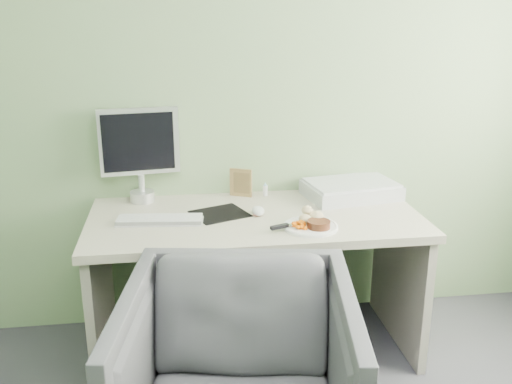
{
  "coord_description": "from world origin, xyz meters",
  "views": [
    {
      "loc": [
        -0.36,
        -0.94,
        1.68
      ],
      "look_at": [
        -0.01,
        1.5,
        0.89
      ],
      "focal_mm": 40.0,
      "sensor_mm": 36.0,
      "label": 1
    }
  ],
  "objects": [
    {
      "name": "steak",
      "position": [
        0.26,
        1.39,
        0.76
      ],
      "size": [
        0.12,
        0.12,
        0.03
      ],
      "primitive_type": "cylinder",
      "rotation": [
        0.0,
        0.0,
        0.16
      ],
      "color": "black",
      "rests_on": "plate"
    },
    {
      "name": "steak_knife",
      "position": [
        0.11,
        1.41,
        0.76
      ],
      "size": [
        0.22,
        0.1,
        0.02
      ],
      "rotation": [
        0.0,
        0.0,
        0.38
      ],
      "color": "silver",
      "rests_on": "plate"
    },
    {
      "name": "scanner",
      "position": [
        0.54,
        1.84,
        0.77
      ],
      "size": [
        0.51,
        0.39,
        0.07
      ],
      "primitive_type": "cube",
      "rotation": [
        0.0,
        0.0,
        0.17
      ],
      "color": "silver",
      "rests_on": "desk"
    },
    {
      "name": "plate",
      "position": [
        0.23,
        1.43,
        0.74
      ],
      "size": [
        0.25,
        0.25,
        0.01
      ],
      "primitive_type": "cylinder",
      "color": "white",
      "rests_on": "desk"
    },
    {
      "name": "potato_pile",
      "position": [
        0.26,
        1.49,
        0.78
      ],
      "size": [
        0.13,
        0.11,
        0.07
      ],
      "primitive_type": "ellipsoid",
      "rotation": [
        0.0,
        0.0,
        -0.16
      ],
      "color": "tan",
      "rests_on": "plate"
    },
    {
      "name": "desk_chair",
      "position": [
        -0.17,
        0.81,
        0.38
      ],
      "size": [
        0.94,
        0.96,
        0.77
      ],
      "primitive_type": "imported",
      "rotation": [
        0.0,
        0.0,
        -0.16
      ],
      "color": "#3D3D42",
      "rests_on": "floor"
    },
    {
      "name": "photo_frame",
      "position": [
        -0.03,
        1.93,
        0.81
      ],
      "size": [
        0.12,
        0.06,
        0.15
      ],
      "primitive_type": "cube",
      "rotation": [
        0.0,
        0.0,
        -0.43
      ],
      "color": "#A98B4F",
      "rests_on": "desk"
    },
    {
      "name": "carrot_heap",
      "position": [
        0.17,
        1.4,
        0.76
      ],
      "size": [
        0.07,
        0.06,
        0.04
      ],
      "primitive_type": "cube",
      "rotation": [
        0.0,
        0.0,
        -0.27
      ],
      "color": "#FF6705",
      "rests_on": "plate"
    },
    {
      "name": "wall_back",
      "position": [
        0.0,
        2.0,
        1.35
      ],
      "size": [
        3.5,
        0.0,
        3.5
      ],
      "primitive_type": "plane",
      "rotation": [
        1.57,
        0.0,
        0.0
      ],
      "color": "gray",
      "rests_on": "floor"
    },
    {
      "name": "mousepad",
      "position": [
        -0.17,
        1.67,
        0.73
      ],
      "size": [
        0.31,
        0.3,
        0.0
      ],
      "primitive_type": "cube",
      "rotation": [
        0.0,
        0.0,
        0.38
      ],
      "color": "black",
      "rests_on": "desk"
    },
    {
      "name": "computer_mouse",
      "position": [
        0.02,
        1.64,
        0.75
      ],
      "size": [
        0.06,
        0.11,
        0.04
      ],
      "primitive_type": "ellipsoid",
      "rotation": [
        0.0,
        0.0,
        -0.02
      ],
      "color": "white",
      "rests_on": "desk"
    },
    {
      "name": "keyboard",
      "position": [
        -0.46,
        1.6,
        0.74
      ],
      "size": [
        0.4,
        0.16,
        0.02
      ],
      "primitive_type": "cube",
      "rotation": [
        0.0,
        0.0,
        -0.11
      ],
      "color": "white",
      "rests_on": "desk"
    },
    {
      "name": "desk",
      "position": [
        0.0,
        1.62,
        0.55
      ],
      "size": [
        1.6,
        0.75,
        0.73
      ],
      "color": "beige",
      "rests_on": "floor"
    },
    {
      "name": "eyedrop_bottle",
      "position": [
        0.1,
        1.92,
        0.76
      ],
      "size": [
        0.03,
        0.03,
        0.08
      ],
      "color": "white",
      "rests_on": "desk"
    },
    {
      "name": "monitor",
      "position": [
        -0.55,
        1.94,
        1.0
      ],
      "size": [
        0.4,
        0.13,
        0.48
      ],
      "rotation": [
        0.0,
        0.0,
        0.14
      ],
      "color": "silver",
      "rests_on": "desk"
    }
  ]
}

